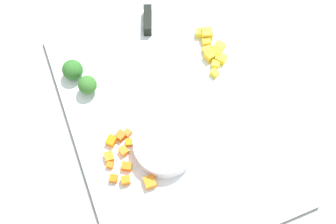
# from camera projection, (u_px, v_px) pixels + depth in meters

# --- Properties ---
(ground_plane) EXTENTS (4.00, 4.00, 0.00)m
(ground_plane) POSITION_uv_depth(u_px,v_px,m) (168.00, 117.00, 0.72)
(ground_plane) COLOR #949893
(cutting_board) EXTENTS (0.50, 0.35, 0.01)m
(cutting_board) POSITION_uv_depth(u_px,v_px,m) (168.00, 116.00, 0.72)
(cutting_board) COLOR white
(cutting_board) RESTS_ON ground_plane
(prep_bowl) EXTENTS (0.11, 0.11, 0.03)m
(prep_bowl) POSITION_uv_depth(u_px,v_px,m) (165.00, 146.00, 0.67)
(prep_bowl) COLOR white
(prep_bowl) RESTS_ON cutting_board
(chef_knife) EXTENTS (0.27, 0.12, 0.02)m
(chef_knife) POSITION_uv_depth(u_px,v_px,m) (148.00, 41.00, 0.77)
(chef_knife) COLOR silver
(chef_knife) RESTS_ON cutting_board
(carrot_dice_0) EXTENTS (0.02, 0.02, 0.01)m
(carrot_dice_0) POSITION_uv_depth(u_px,v_px,m) (114.00, 179.00, 0.65)
(carrot_dice_0) COLOR orange
(carrot_dice_0) RESTS_ON cutting_board
(carrot_dice_1) EXTENTS (0.02, 0.02, 0.01)m
(carrot_dice_1) POSITION_uv_depth(u_px,v_px,m) (109.00, 157.00, 0.67)
(carrot_dice_1) COLOR orange
(carrot_dice_1) RESTS_ON cutting_board
(carrot_dice_2) EXTENTS (0.01, 0.02, 0.02)m
(carrot_dice_2) POSITION_uv_depth(u_px,v_px,m) (126.00, 180.00, 0.65)
(carrot_dice_2) COLOR orange
(carrot_dice_2) RESTS_ON cutting_board
(carrot_dice_3) EXTENTS (0.02, 0.02, 0.01)m
(carrot_dice_3) POSITION_uv_depth(u_px,v_px,m) (124.00, 151.00, 0.67)
(carrot_dice_3) COLOR orange
(carrot_dice_3) RESTS_ON cutting_board
(carrot_dice_4) EXTENTS (0.02, 0.02, 0.01)m
(carrot_dice_4) POSITION_uv_depth(u_px,v_px,m) (127.00, 166.00, 0.66)
(carrot_dice_4) COLOR orange
(carrot_dice_4) RESTS_ON cutting_board
(carrot_dice_5) EXTENTS (0.02, 0.01, 0.01)m
(carrot_dice_5) POSITION_uv_depth(u_px,v_px,m) (129.00, 143.00, 0.68)
(carrot_dice_5) COLOR orange
(carrot_dice_5) RESTS_ON cutting_board
(carrot_dice_6) EXTENTS (0.02, 0.02, 0.01)m
(carrot_dice_6) POSITION_uv_depth(u_px,v_px,m) (111.00, 141.00, 0.68)
(carrot_dice_6) COLOR orange
(carrot_dice_6) RESTS_ON cutting_board
(carrot_dice_7) EXTENTS (0.02, 0.02, 0.01)m
(carrot_dice_7) POSITION_uv_depth(u_px,v_px,m) (121.00, 136.00, 0.69)
(carrot_dice_7) COLOR orange
(carrot_dice_7) RESTS_ON cutting_board
(carrot_dice_8) EXTENTS (0.02, 0.02, 0.01)m
(carrot_dice_8) POSITION_uv_depth(u_px,v_px,m) (150.00, 182.00, 0.65)
(carrot_dice_8) COLOR orange
(carrot_dice_8) RESTS_ON cutting_board
(carrot_dice_9) EXTENTS (0.02, 0.02, 0.01)m
(carrot_dice_9) POSITION_uv_depth(u_px,v_px,m) (128.00, 133.00, 0.69)
(carrot_dice_9) COLOR orange
(carrot_dice_9) RESTS_ON cutting_board
(carrot_dice_10) EXTENTS (0.01, 0.02, 0.01)m
(carrot_dice_10) POSITION_uv_depth(u_px,v_px,m) (110.00, 165.00, 0.66)
(carrot_dice_10) COLOR orange
(carrot_dice_10) RESTS_ON cutting_board
(pepper_dice_0) EXTENTS (0.02, 0.02, 0.01)m
(pepper_dice_0) POSITION_uv_depth(u_px,v_px,m) (214.00, 73.00, 0.74)
(pepper_dice_0) COLOR yellow
(pepper_dice_0) RESTS_ON cutting_board
(pepper_dice_1) EXTENTS (0.02, 0.02, 0.01)m
(pepper_dice_1) POSITION_uv_depth(u_px,v_px,m) (216.00, 64.00, 0.75)
(pepper_dice_1) COLOR yellow
(pepper_dice_1) RESTS_ON cutting_board
(pepper_dice_2) EXTENTS (0.03, 0.03, 0.01)m
(pepper_dice_2) POSITION_uv_depth(u_px,v_px,m) (221.00, 59.00, 0.76)
(pepper_dice_2) COLOR yellow
(pepper_dice_2) RESTS_ON cutting_board
(pepper_dice_3) EXTENTS (0.03, 0.03, 0.02)m
(pepper_dice_3) POSITION_uv_depth(u_px,v_px,m) (207.00, 34.00, 0.78)
(pepper_dice_3) COLOR yellow
(pepper_dice_3) RESTS_ON cutting_board
(pepper_dice_4) EXTENTS (0.02, 0.02, 0.01)m
(pepper_dice_4) POSITION_uv_depth(u_px,v_px,m) (207.00, 51.00, 0.77)
(pepper_dice_4) COLOR yellow
(pepper_dice_4) RESTS_ON cutting_board
(pepper_dice_5) EXTENTS (0.03, 0.03, 0.02)m
(pepper_dice_5) POSITION_uv_depth(u_px,v_px,m) (215.00, 52.00, 0.76)
(pepper_dice_5) COLOR yellow
(pepper_dice_5) RESTS_ON cutting_board
(pepper_dice_6) EXTENTS (0.02, 0.02, 0.02)m
(pepper_dice_6) POSITION_uv_depth(u_px,v_px,m) (200.00, 33.00, 0.78)
(pepper_dice_6) COLOR yellow
(pepper_dice_6) RESTS_ON cutting_board
(pepper_dice_7) EXTENTS (0.02, 0.02, 0.01)m
(pepper_dice_7) POSITION_uv_depth(u_px,v_px,m) (206.00, 42.00, 0.77)
(pepper_dice_7) COLOR yellow
(pepper_dice_7) RESTS_ON cutting_board
(pepper_dice_8) EXTENTS (0.02, 0.02, 0.02)m
(pepper_dice_8) POSITION_uv_depth(u_px,v_px,m) (210.00, 56.00, 0.76)
(pepper_dice_8) COLOR yellow
(pepper_dice_8) RESTS_ON cutting_board
(pepper_dice_9) EXTENTS (0.03, 0.03, 0.02)m
(pepper_dice_9) POSITION_uv_depth(u_px,v_px,m) (219.00, 47.00, 0.77)
(pepper_dice_9) COLOR yellow
(pepper_dice_9) RESTS_ON cutting_board
(broccoli_floret_0) EXTENTS (0.04, 0.04, 0.04)m
(broccoli_floret_0) POSITION_uv_depth(u_px,v_px,m) (87.00, 85.00, 0.71)
(broccoli_floret_0) COLOR #83B667
(broccoli_floret_0) RESTS_ON cutting_board
(broccoli_floret_1) EXTENTS (0.04, 0.04, 0.04)m
(broccoli_floret_1) POSITION_uv_depth(u_px,v_px,m) (73.00, 70.00, 0.73)
(broccoli_floret_1) COLOR #96C05A
(broccoli_floret_1) RESTS_ON cutting_board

